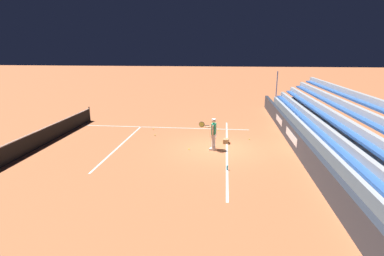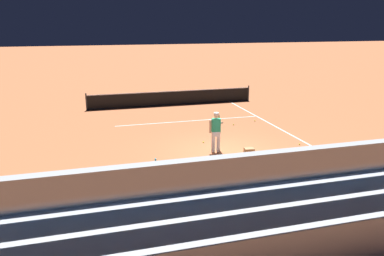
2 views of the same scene
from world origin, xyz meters
name	(u,v)px [view 2 (image 2 of 2)]	position (x,y,z in m)	size (l,w,h in m)	color
ground_plane	(223,153)	(0.00, 0.00, 0.00)	(160.00, 160.00, 0.00)	#B7663D
court_baseline_white	(228,157)	(0.00, -0.50, 0.00)	(12.00, 0.10, 0.01)	white
court_sideline_white	(268,122)	(4.11, 4.00, 0.00)	(0.10, 12.00, 0.01)	white
court_service_line_white	(189,121)	(0.00, 5.50, 0.00)	(8.22, 0.10, 0.01)	white
back_wall_sponsor_board	(270,179)	(0.01, -4.16, 0.55)	(25.10, 0.25, 1.10)	#2D333D
bleacher_stand	(310,204)	(0.00, -6.39, 0.76)	(23.85, 3.20, 3.40)	#9EA3A8
tennis_player	(216,131)	(-0.26, 0.26, 0.89)	(0.68, 0.96, 1.71)	silver
ball_box_cardboard	(249,151)	(0.97, -0.45, 0.13)	(0.40, 0.30, 0.26)	#A87F51
tennis_ball_far_right	(255,121)	(3.52, 4.45, 0.03)	(0.07, 0.07, 0.07)	#CCE533
tennis_ball_far_left	(203,142)	(-0.41, 1.54, 0.03)	(0.07, 0.07, 0.07)	#CCE533
tennis_ball_stray_back	(299,144)	(3.67, 0.06, 0.03)	(0.07, 0.07, 0.07)	#CCE533
tennis_ball_on_baseline	(283,163)	(1.81, -1.84, 0.03)	(0.07, 0.07, 0.07)	#CCE533
tennis_ball_near_player	(234,125)	(2.06, 4.00, 0.03)	(0.07, 0.07, 0.07)	#CCE533
water_bottle	(156,161)	(-3.01, -0.50, 0.11)	(0.07, 0.07, 0.22)	#33B2E5
tennis_net	(172,98)	(0.00, 9.84, 0.49)	(11.09, 0.09, 1.07)	#33383D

